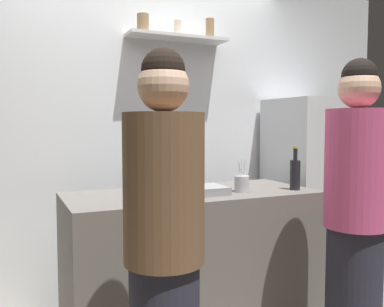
{
  "coord_description": "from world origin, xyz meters",
  "views": [
    {
      "loc": [
        -0.93,
        -1.92,
        1.37
      ],
      "look_at": [
        0.16,
        0.5,
        1.18
      ],
      "focal_mm": 38.85,
      "sensor_mm": 36.0,
      "label": 1
    }
  ],
  "objects": [
    {
      "name": "utensil_holder",
      "position": [
        0.45,
        0.37,
        0.99
      ],
      "size": [
        0.1,
        0.1,
        0.21
      ],
      "color": "#B2B2B7",
      "rests_on": "counter"
    },
    {
      "name": "back_wall_assembly",
      "position": [
        0.0,
        1.25,
        1.3
      ],
      "size": [
        4.8,
        0.32,
        2.6
      ],
      "color": "white",
      "rests_on": "ground"
    },
    {
      "name": "refrigerator",
      "position": [
        1.41,
        0.85,
        0.79
      ],
      "size": [
        0.6,
        0.66,
        1.58
      ],
      "color": "silver",
      "rests_on": "ground"
    },
    {
      "name": "baking_pan",
      "position": [
        0.16,
        0.39,
        0.96
      ],
      "size": [
        0.34,
        0.24,
        0.05
      ],
      "primitive_type": "cube",
      "color": "gray",
      "rests_on": "counter"
    },
    {
      "name": "wine_bottle_amber_glass",
      "position": [
        -0.1,
        0.4,
        1.04
      ],
      "size": [
        0.07,
        0.07,
        0.3
      ],
      "color": "#472814",
      "rests_on": "counter"
    },
    {
      "name": "water_bottle_plastic",
      "position": [
        -0.04,
        0.58,
        1.04
      ],
      "size": [
        0.08,
        0.08,
        0.23
      ],
      "color": "silver",
      "rests_on": "counter"
    },
    {
      "name": "wine_bottle_dark_glass",
      "position": [
        0.83,
        0.3,
        1.04
      ],
      "size": [
        0.07,
        0.07,
        0.29
      ],
      "color": "black",
      "rests_on": "counter"
    },
    {
      "name": "person_pink_top",
      "position": [
        0.8,
        -0.26,
        0.86
      ],
      "size": [
        0.34,
        0.34,
        1.72
      ],
      "rotation": [
        0.0,
        0.0,
        2.1
      ],
      "color": "#262633",
      "rests_on": "ground"
    },
    {
      "name": "person_brown_jacket",
      "position": [
        -0.34,
        -0.32,
        0.83
      ],
      "size": [
        0.34,
        0.34,
        1.68
      ],
      "rotation": [
        0.0,
        0.0,
        5.01
      ],
      "color": "#262633",
      "rests_on": "ground"
    },
    {
      "name": "counter",
      "position": [
        0.16,
        0.5,
        0.47
      ],
      "size": [
        1.61,
        0.71,
        0.93
      ],
      "primitive_type": "cube",
      "color": "#66605B",
      "rests_on": "ground"
    }
  ]
}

